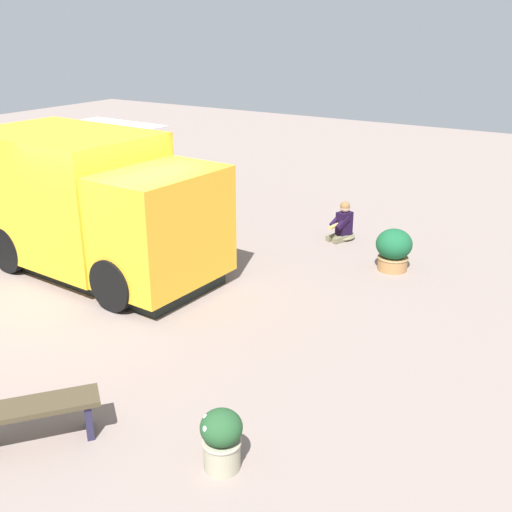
{
  "coord_description": "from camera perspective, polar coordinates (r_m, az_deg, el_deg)",
  "views": [
    {
      "loc": [
        -7.33,
        7.01,
        4.34
      ],
      "look_at": [
        -2.49,
        -0.65,
        0.84
      ],
      "focal_mm": 42.79,
      "sensor_mm": 36.0,
      "label": 1
    }
  ],
  "objects": [
    {
      "name": "ground_plane",
      "position": [
        11.03,
        -12.85,
        -2.64
      ],
      "size": [
        40.0,
        40.0,
        0.0
      ],
      "primitive_type": "plane",
      "color": "gray"
    },
    {
      "name": "food_truck",
      "position": [
        11.42,
        -15.13,
        4.44
      ],
      "size": [
        4.86,
        3.0,
        2.5
      ],
      "color": "yellow",
      "rests_on": "ground_plane"
    },
    {
      "name": "person_customer",
      "position": [
        13.02,
        8.13,
        2.9
      ],
      "size": [
        0.59,
        0.77,
        0.83
      ],
      "color": "#716C4E",
      "rests_on": "ground_plane"
    },
    {
      "name": "planter_flowering_near",
      "position": [
        6.5,
        -3.25,
        -16.65
      ],
      "size": [
        0.44,
        0.44,
        0.68
      ],
      "color": "#A59F84",
      "rests_on": "ground_plane"
    },
    {
      "name": "planter_flowering_far",
      "position": [
        11.54,
        12.75,
        0.66
      ],
      "size": [
        0.67,
        0.67,
        0.79
      ],
      "color": "#AB7847",
      "rests_on": "ground_plane"
    },
    {
      "name": "plaza_bench",
      "position": [
        7.23,
        -20.13,
        -13.75
      ],
      "size": [
        1.2,
        1.36,
        0.5
      ],
      "color": "#463C28",
      "rests_on": "ground_plane"
    }
  ]
}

